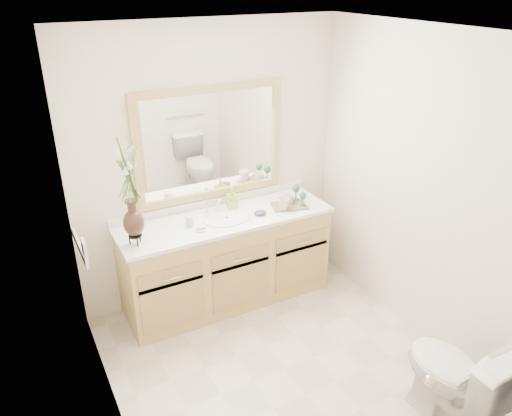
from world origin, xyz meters
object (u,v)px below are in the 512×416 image
flower_vase (129,181)px  tray (289,206)px  toilet (456,380)px  tumbler (190,221)px  soap_bottle (232,199)px

flower_vase → tray: (1.38, 0.03, -0.51)m
toilet → tray: bearing=-86.6°
flower_vase → tumbler: flower_vase is taller
toilet → soap_bottle: size_ratio=4.40×
toilet → tray: size_ratio=2.48×
flower_vase → tray: flower_vase is taller
toilet → tray: 1.93m
soap_bottle → tray: soap_bottle is taller
tumbler → tray: bearing=-4.3°
tumbler → soap_bottle: (0.45, 0.15, 0.04)m
toilet → flower_vase: flower_vase is taller
flower_vase → toilet: bearing=-50.9°
flower_vase → soap_bottle: 1.05m
toilet → tumbler: size_ratio=8.73×
toilet → tumbler: tumbler is taller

